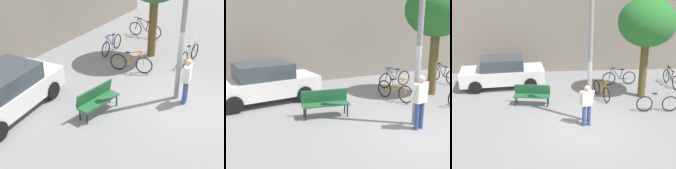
% 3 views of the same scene
% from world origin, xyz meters
% --- Properties ---
extents(ground_plane, '(36.00, 36.00, 0.00)m').
position_xyz_m(ground_plane, '(0.00, 0.00, 0.00)').
color(ground_plane, gray).
extents(lamppost, '(0.28, 0.28, 5.22)m').
position_xyz_m(lamppost, '(0.27, 0.39, 2.82)').
color(lamppost, gray).
rests_on(lamppost, ground_plane).
extents(person_by_lamppost, '(0.62, 0.34, 1.67)m').
position_xyz_m(person_by_lamppost, '(0.12, 0.02, 0.97)').
color(person_by_lamppost, '#334784').
rests_on(person_by_lamppost, ground_plane).
extents(park_bench, '(1.65, 0.70, 0.92)m').
position_xyz_m(park_bench, '(-2.04, 2.23, 0.55)').
color(park_bench, '#236038').
rests_on(park_bench, ground_plane).
extents(plaza_tree, '(2.60, 2.60, 4.67)m').
position_xyz_m(plaza_tree, '(3.16, 2.87, 3.51)').
color(plaza_tree, brown).
rests_on(plaza_tree, ground_plane).
extents(bicycle_blue, '(1.81, 0.17, 0.97)m').
position_xyz_m(bicycle_blue, '(2.46, 4.58, 0.38)').
color(bicycle_blue, black).
rests_on(bicycle_blue, ground_plane).
extents(bicycle_black, '(0.16, 1.81, 0.97)m').
position_xyz_m(bicycle_black, '(5.13, 4.25, 0.38)').
color(bicycle_black, black).
rests_on(bicycle_black, ground_plane).
extents(bicycle_orange, '(0.50, 1.77, 0.97)m').
position_xyz_m(bicycle_orange, '(1.22, 2.81, 0.38)').
color(bicycle_orange, black).
rests_on(bicycle_orange, ground_plane).
extents(parked_car_white, '(4.37, 2.19, 1.55)m').
position_xyz_m(parked_car_white, '(-3.61, 4.74, 0.77)').
color(parked_car_white, silver).
rests_on(parked_car_white, ground_plane).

